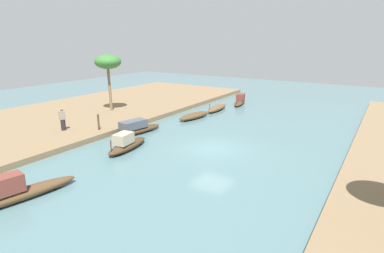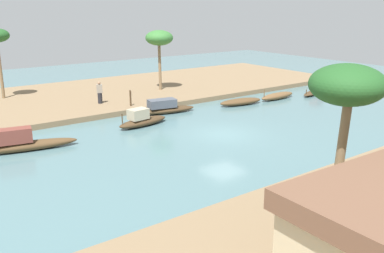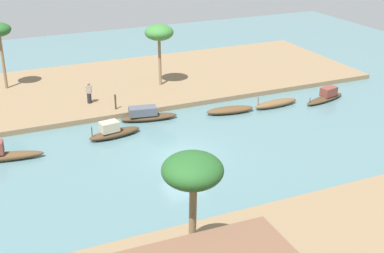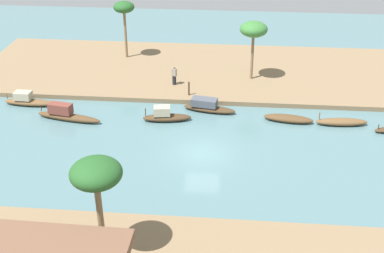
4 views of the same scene
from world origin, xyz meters
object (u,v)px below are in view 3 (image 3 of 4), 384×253
(sampan_near_left_bank, at_px, (326,96))
(palm_tree_right_tall, at_px, (193,173))
(sampan_with_tall_canopy, at_px, (230,110))
(mooring_post, at_px, (115,102))
(sampan_upstream_small, at_px, (276,103))
(sampan_open_hull, at_px, (147,115))
(sampan_midstream, at_px, (113,132))
(palm_tree_left_near, at_px, (159,33))
(person_on_near_bank, at_px, (89,94))

(sampan_near_left_bank, xyz_separation_m, palm_tree_right_tall, (19.11, 15.77, 4.73))
(sampan_with_tall_canopy, height_order, palm_tree_right_tall, palm_tree_right_tall)
(sampan_near_left_bank, xyz_separation_m, mooring_post, (16.64, -4.21, 0.61))
(sampan_upstream_small, xyz_separation_m, palm_tree_right_tall, (14.63, 16.31, 4.83))
(sampan_with_tall_canopy, relative_size, sampan_near_left_bank, 0.90)
(sampan_upstream_small, bearing_deg, mooring_post, -20.58)
(sampan_open_hull, relative_size, mooring_post, 3.66)
(sampan_near_left_bank, relative_size, palm_tree_right_tall, 0.79)
(sampan_with_tall_canopy, relative_size, sampan_midstream, 1.02)
(sampan_upstream_small, bearing_deg, sampan_with_tall_canopy, -6.89)
(mooring_post, xyz_separation_m, palm_tree_left_near, (-5.28, -4.21, 3.93))
(sampan_with_tall_canopy, bearing_deg, sampan_open_hull, -2.95)
(sampan_with_tall_canopy, distance_m, sampan_open_hull, 6.51)
(palm_tree_left_near, distance_m, palm_tree_right_tall, 25.40)
(sampan_upstream_small, bearing_deg, sampan_midstream, -1.67)
(sampan_with_tall_canopy, xyz_separation_m, palm_tree_right_tall, (10.59, 16.53, 4.84))
(sampan_near_left_bank, bearing_deg, sampan_midstream, -14.25)
(sampan_midstream, height_order, palm_tree_left_near, palm_tree_left_near)
(sampan_open_hull, height_order, mooring_post, mooring_post)
(sampan_open_hull, distance_m, mooring_post, 2.86)
(sampan_near_left_bank, distance_m, palm_tree_left_near, 14.85)
(sampan_with_tall_canopy, distance_m, sampan_near_left_bank, 8.55)
(mooring_post, height_order, palm_tree_left_near, palm_tree_left_near)
(sampan_open_hull, distance_m, palm_tree_left_near, 8.58)
(sampan_with_tall_canopy, distance_m, sampan_upstream_small, 4.04)
(sampan_midstream, xyz_separation_m, person_on_near_bank, (0.09, -6.34, 0.75))
(sampan_open_hull, bearing_deg, palm_tree_left_near, -108.67)
(sampan_midstream, distance_m, sampan_open_hull, 3.72)
(sampan_open_hull, xyz_separation_m, palm_tree_left_near, (-3.55, -6.40, 4.49))
(person_on_near_bank, distance_m, palm_tree_right_tall, 22.51)
(sampan_open_hull, relative_size, palm_tree_left_near, 0.83)
(sampan_open_hull, xyz_separation_m, sampan_near_left_bank, (-14.90, 2.02, -0.05))
(sampan_open_hull, bearing_deg, sampan_upstream_small, -177.77)
(sampan_midstream, xyz_separation_m, palm_tree_right_tall, (1.05, 15.81, 4.68))
(sampan_midstream, xyz_separation_m, sampan_upstream_small, (-13.58, -0.50, -0.15))
(person_on_near_bank, bearing_deg, sampan_open_hull, 151.20)
(sampan_near_left_bank, height_order, palm_tree_right_tall, palm_tree_right_tall)
(sampan_midstream, distance_m, sampan_near_left_bank, 18.06)
(palm_tree_left_near, bearing_deg, sampan_midstream, 51.33)
(sampan_with_tall_canopy, xyz_separation_m, sampan_midstream, (9.54, 0.72, 0.16))
(palm_tree_right_tall, bearing_deg, sampan_with_tall_canopy, -122.66)
(sampan_with_tall_canopy, xyz_separation_m, mooring_post, (8.12, -3.45, 0.73))
(sampan_with_tall_canopy, height_order, person_on_near_bank, person_on_near_bank)
(sampan_midstream, relative_size, palm_tree_left_near, 0.74)
(mooring_post, bearing_deg, sampan_upstream_small, 163.19)
(sampan_midstream, bearing_deg, mooring_post, -116.82)
(palm_tree_left_near, bearing_deg, palm_tree_right_tall, 72.22)
(sampan_midstream, xyz_separation_m, sampan_open_hull, (-3.16, -1.97, 0.01))
(sampan_open_hull, bearing_deg, palm_tree_right_tall, 86.99)
(sampan_upstream_small, distance_m, palm_tree_left_near, 11.44)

